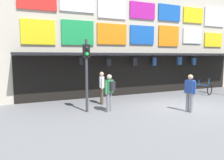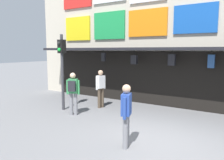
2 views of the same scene
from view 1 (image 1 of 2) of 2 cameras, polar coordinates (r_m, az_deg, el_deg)
ground_plane at (r=11.07m, az=18.72°, el=-6.85°), size 80.00×80.00×0.00m
shopfront at (r=14.55m, az=6.82°, el=12.27°), size 18.00×2.60×8.00m
traffic_light_near at (r=9.32m, az=-6.88°, el=4.30°), size 0.30×0.33×3.20m
bicycle_parked at (r=15.05m, az=22.90°, el=-2.02°), size 1.07×1.33×1.05m
pedestrian_in_red at (r=9.40m, az=-0.62°, el=-2.73°), size 0.48×0.46×1.68m
pedestrian_in_purple at (r=10.90m, az=-2.78°, el=-1.64°), size 0.30×0.52×1.68m
pedestrian_in_blue at (r=9.97m, az=20.24°, el=-2.81°), size 0.32×0.51×1.68m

